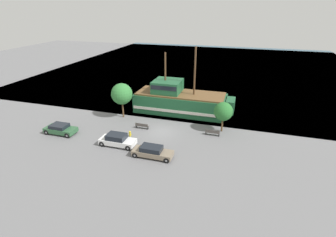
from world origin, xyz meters
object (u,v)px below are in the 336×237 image
parked_car_curb_front (152,152)px  parked_car_curb_rear (60,129)px  bench_promenade_east (142,126)px  moored_boat_dockside (165,91)px  bench_promenade_west (212,132)px  fire_hydrant (130,134)px  pirate_ship (180,100)px  parked_car_curb_mid (117,140)px

parked_car_curb_front → parked_car_curb_rear: parked_car_curb_front is taller
parked_car_curb_rear → bench_promenade_east: 11.13m
moored_boat_dockside → bench_promenade_west: (11.63, -15.42, -0.14)m
fire_hydrant → bench_promenade_east: (0.65, 2.66, 0.03)m
bench_promenade_east → pirate_ship: bearing=66.0°
pirate_ship → moored_boat_dockside: size_ratio=2.23×
parked_car_curb_rear → bench_promenade_east: parked_car_curb_rear is taller
bench_promenade_east → parked_car_curb_front: bearing=-58.9°
parked_car_curb_front → parked_car_curb_rear: size_ratio=1.10×
pirate_ship → parked_car_curb_rear: pirate_ship is taller
parked_car_curb_mid → bench_promenade_west: 12.65m
parked_car_curb_mid → bench_promenade_west: parked_car_curb_mid is taller
moored_boat_dockside → bench_promenade_west: 19.31m
parked_car_curb_front → bench_promenade_west: 9.51m
pirate_ship → bench_promenade_west: (6.43, -7.04, -1.50)m
parked_car_curb_rear → fire_hydrant: size_ratio=5.64×
parked_car_curb_front → bench_promenade_west: bearing=51.6°
bench_promenade_east → parked_car_curb_rear: bearing=-155.3°
moored_boat_dockside → fire_hydrant: 18.91m
moored_boat_dockside → bench_promenade_west: size_ratio=3.73×
pirate_ship → bench_promenade_west: pirate_ship is taller
parked_car_curb_front → bench_promenade_west: size_ratio=2.49×
moored_boat_dockside → parked_car_curb_rear: moored_boat_dockside is taller
parked_car_curb_rear → bench_promenade_west: size_ratio=2.26×
parked_car_curb_rear → bench_promenade_west: 20.76m
pirate_ship → parked_car_curb_front: pirate_ship is taller
parked_car_curb_front → bench_promenade_west: parked_car_curb_front is taller
parked_car_curb_rear → pirate_ship: bearing=42.6°
parked_car_curb_mid → pirate_ship: bearing=70.8°
parked_car_curb_rear → fire_hydrant: (9.45, 2.00, -0.28)m
parked_car_curb_front → bench_promenade_west: (5.91, 7.45, -0.24)m
pirate_ship → bench_promenade_east: (-3.50, -7.85, -1.50)m
parked_car_curb_rear → parked_car_curb_mid: bearing=-4.6°
moored_boat_dockside → parked_car_curb_front: bearing=-76.0°
pirate_ship → parked_car_curb_mid: pirate_ship is taller
moored_boat_dockside → parked_car_curb_rear: (-8.40, -20.88, 0.11)m
moored_boat_dockside → bench_promenade_west: bearing=-53.0°
pirate_ship → parked_car_curb_rear: 18.52m
parked_car_curb_front → parked_car_curb_mid: 5.28m
pirate_ship → moored_boat_dockside: bearing=121.9°
pirate_ship → parked_car_curb_front: (0.51, -14.49, -1.26)m
parked_car_curb_mid → fire_hydrant: bearing=80.4°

